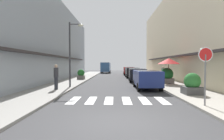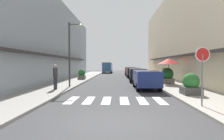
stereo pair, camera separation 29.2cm
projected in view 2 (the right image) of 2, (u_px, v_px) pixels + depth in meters
name	position (u px, v px, depth m)	size (l,w,h in m)	color
ground_plane	(117.00, 82.00, 21.42)	(83.59, 83.59, 0.00)	#38383A
sidewalk_left	(72.00, 81.00, 21.56)	(3.14, 53.20, 0.12)	gray
sidewalk_right	(161.00, 81.00, 21.27)	(3.14, 53.20, 0.12)	#9E998E
building_row_left	(40.00, 40.00, 22.44)	(5.50, 36.20, 9.54)	#939EA8
building_row_right	(195.00, 34.00, 21.89)	(5.50, 36.20, 10.92)	beige
crosswalk	(115.00, 100.00, 10.28)	(5.20, 2.20, 0.01)	silver
parked_car_near	(146.00, 77.00, 15.00)	(1.82, 4.24, 1.47)	navy
parked_car_mid	(138.00, 74.00, 21.39)	(1.95, 4.20, 1.47)	black
parked_car_far	(133.00, 71.00, 27.74)	(1.83, 4.45, 1.47)	black
parked_car_distant	(130.00, 70.00, 34.50)	(1.86, 4.28, 1.47)	maroon
delivery_van	(107.00, 67.00, 43.69)	(2.12, 5.45, 2.37)	#33598C
round_street_sign	(202.00, 61.00, 8.33)	(0.65, 0.07, 2.59)	slate
street_lamp	(72.00, 47.00, 15.54)	(1.19, 0.28, 5.23)	#38383D
cafe_umbrella	(169.00, 61.00, 17.91)	(2.10, 2.10, 2.41)	#262626
planter_corner	(191.00, 84.00, 11.63)	(1.08, 1.08, 1.30)	#4C4C4C
planter_midblock	(167.00, 76.00, 18.30)	(1.17, 1.17, 1.49)	slate
planter_far	(82.00, 74.00, 23.51)	(0.87, 0.87, 1.21)	slate
pedestrian_walking_near	(55.00, 76.00, 13.98)	(0.34, 0.34, 1.82)	#282B33
pedestrian_walking_far	(164.00, 73.00, 21.72)	(0.34, 0.34, 1.60)	#282B33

